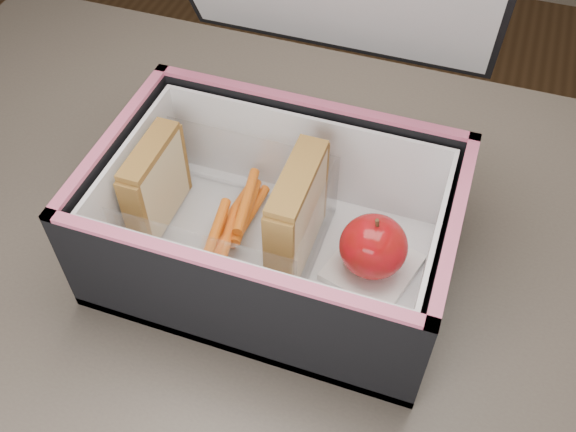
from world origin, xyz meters
name	(u,v)px	position (x,y,z in m)	size (l,w,h in m)	color
kitchen_table	(308,346)	(0.00, 0.00, 0.66)	(1.20, 0.80, 0.75)	brown
lunch_bag	(276,213)	(-0.05, 0.04, 0.82)	(0.33, 0.32, 0.31)	black
plastic_tub	(225,210)	(-0.10, 0.04, 0.80)	(0.19, 0.13, 0.08)	white
sandwich_left	(156,183)	(-0.17, 0.04, 0.82)	(0.02, 0.09, 0.10)	beige
sandwich_right	(297,215)	(-0.03, 0.04, 0.82)	(0.03, 0.10, 0.11)	beige
carrot_sticks	(232,225)	(-0.09, 0.04, 0.78)	(0.04, 0.14, 0.03)	#D16407
paper_napkin	(372,268)	(0.05, 0.04, 0.77)	(0.08, 0.08, 0.01)	white
red_apple	(373,246)	(0.05, 0.04, 0.80)	(0.08, 0.08, 0.07)	maroon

